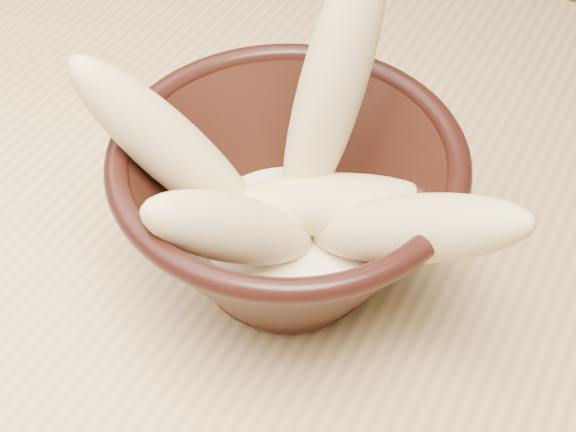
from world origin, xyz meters
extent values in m
cube|color=tan|center=(0.00, 0.00, 0.73)|extent=(1.20, 0.80, 0.04)
cylinder|color=tan|center=(-0.54, 0.34, 0.35)|extent=(0.05, 0.05, 0.71)
cylinder|color=black|center=(-0.13, -0.05, 0.76)|extent=(0.10, 0.10, 0.01)
cylinder|color=black|center=(-0.13, -0.05, 0.78)|extent=(0.10, 0.10, 0.01)
torus|color=black|center=(-0.13, -0.05, 0.86)|extent=(0.22, 0.22, 0.02)
cylinder|color=#FFF5CD|center=(-0.13, -0.05, 0.79)|extent=(0.13, 0.13, 0.02)
ellipsoid|color=tan|center=(-0.12, 0.00, 0.89)|extent=(0.07, 0.11, 0.20)
ellipsoid|color=tan|center=(-0.19, -0.07, 0.86)|extent=(0.14, 0.09, 0.16)
ellipsoid|color=tan|center=(-0.04, -0.05, 0.85)|extent=(0.17, 0.07, 0.14)
ellipsoid|color=tan|center=(-0.10, -0.03, 0.82)|extent=(0.15, 0.10, 0.05)
ellipsoid|color=tan|center=(-0.14, -0.10, 0.84)|extent=(0.10, 0.14, 0.13)
camera|label=1|loc=(0.04, -0.36, 1.20)|focal=50.00mm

